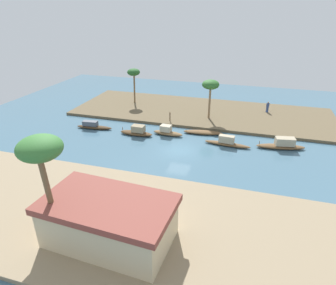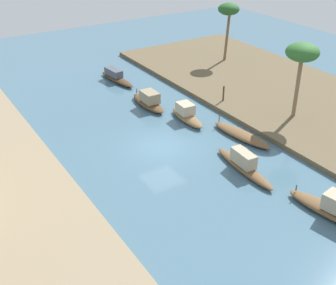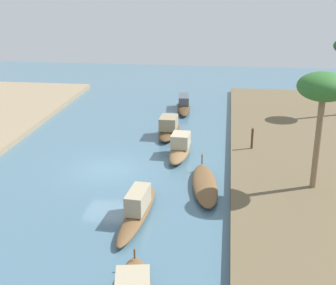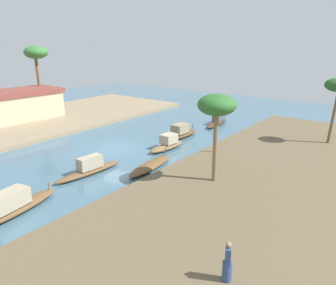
% 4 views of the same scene
% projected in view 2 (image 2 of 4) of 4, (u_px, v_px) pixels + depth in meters
% --- Properties ---
extents(river_water, '(64.49, 64.49, 0.00)m').
position_uv_depth(river_water, '(162.00, 147.00, 29.38)').
color(river_water, '#476B7F').
rests_on(river_water, ground).
extents(riverbank_left, '(38.08, 13.32, 0.35)m').
position_uv_depth(riverbank_left, '(303.00, 102.00, 35.48)').
color(riverbank_left, brown).
rests_on(riverbank_left, ground).
extents(sampan_foreground, '(5.37, 1.25, 1.25)m').
position_uv_depth(sampan_foreground, '(244.00, 164.00, 26.66)').
color(sampan_foreground, brown).
rests_on(sampan_foreground, river_water).
extents(sampan_open_hull, '(4.27, 1.31, 1.31)m').
position_uv_depth(sampan_open_hull, '(149.00, 101.00, 34.89)').
color(sampan_open_hull, brown).
rests_on(sampan_open_hull, river_water).
extents(sampan_upstream_small, '(3.89, 1.27, 1.28)m').
position_uv_depth(sampan_upstream_small, '(187.00, 115.00, 32.71)').
color(sampan_upstream_small, brown).
rests_on(sampan_upstream_small, river_water).
extents(sampan_with_tall_canopy, '(4.89, 1.47, 1.04)m').
position_uv_depth(sampan_with_tall_canopy, '(116.00, 77.00, 39.81)').
color(sampan_with_tall_canopy, '#47331E').
rests_on(sampan_with_tall_canopy, river_water).
extents(sampan_with_red_awning, '(5.05, 1.78, 0.95)m').
position_uv_depth(sampan_with_red_awning, '(241.00, 135.00, 30.45)').
color(sampan_with_red_awning, brown).
rests_on(sampan_with_red_awning, river_water).
extents(mooring_post, '(0.14, 0.14, 1.21)m').
position_uv_depth(mooring_post, '(223.00, 93.00, 35.00)').
color(mooring_post, '#4C3823').
rests_on(mooring_post, riverbank_left).
extents(palm_tree_left_near, '(2.33, 2.33, 5.44)m').
position_uv_depth(palm_tree_left_near, '(302.00, 54.00, 30.61)').
color(palm_tree_left_near, '#7F6647').
rests_on(palm_tree_left_near, riverbank_left).
extents(palm_tree_left_far, '(2.03, 2.03, 5.48)m').
position_uv_depth(palm_tree_left_far, '(229.00, 11.00, 41.97)').
color(palm_tree_left_far, brown).
rests_on(palm_tree_left_far, riverbank_left).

